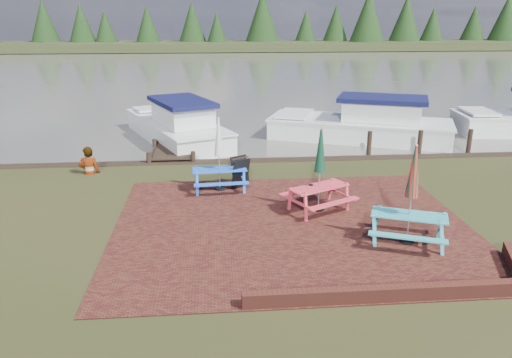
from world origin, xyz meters
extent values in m
plane|color=black|center=(0.00, 0.00, 0.00)|extent=(120.00, 120.00, 0.00)
cube|color=#391312|center=(0.00, 1.00, 0.01)|extent=(9.00, 7.50, 0.02)
cube|color=#4C1E16|center=(1.50, -2.60, 0.15)|extent=(6.00, 0.22, 0.30)
cube|color=#47463D|center=(0.00, 37.00, 0.00)|extent=(120.00, 60.00, 0.02)
cube|color=black|center=(0.00, 66.00, 0.50)|extent=(120.00, 10.00, 1.20)
cube|color=teal|center=(2.56, -0.20, 0.71)|extent=(1.84, 1.26, 0.04)
cube|color=teal|center=(2.32, -0.80, 0.43)|extent=(1.68, 0.86, 0.04)
cube|color=teal|center=(2.80, 0.40, 0.43)|extent=(1.68, 0.86, 0.04)
cube|color=teal|center=(1.87, 0.08, 0.35)|extent=(0.63, 1.41, 0.71)
cube|color=teal|center=(3.25, -0.48, 0.35)|extent=(0.63, 1.41, 0.71)
cylinder|color=black|center=(2.56, -0.20, 0.05)|extent=(0.34, 0.34, 0.10)
cylinder|color=#B2B2B7|center=(2.56, -0.20, 1.19)|extent=(0.03, 0.03, 2.38)
cone|color=red|center=(2.56, -0.20, 1.76)|extent=(0.30, 0.30, 1.19)
cube|color=#CD3441|center=(0.88, 1.99, 0.68)|extent=(1.77, 1.34, 0.04)
cube|color=#CD3441|center=(1.17, 1.44, 0.42)|extent=(1.57, 0.97, 0.04)
cube|color=#CD3441|center=(0.59, 2.55, 0.42)|extent=(1.57, 0.97, 0.04)
cube|color=#CD3441|center=(0.25, 1.66, 0.34)|extent=(0.73, 1.31, 0.68)
cube|color=#CD3441|center=(1.52, 2.33, 0.34)|extent=(0.73, 1.31, 0.68)
cylinder|color=black|center=(0.88, 1.99, 0.05)|extent=(0.33, 0.33, 0.09)
cylinder|color=#B2B2B7|center=(0.88, 1.99, 1.15)|extent=(0.03, 0.03, 2.31)
cone|color=#0D301E|center=(0.88, 1.99, 1.71)|extent=(0.30, 0.30, 1.15)
cube|color=blue|center=(-1.79, 3.89, 0.67)|extent=(1.67, 0.75, 0.04)
cube|color=blue|center=(-1.74, 3.28, 0.41)|extent=(1.64, 0.34, 0.04)
cube|color=blue|center=(-1.83, 4.50, 0.41)|extent=(1.64, 0.34, 0.04)
cube|color=blue|center=(-2.49, 3.84, 0.33)|extent=(0.18, 1.41, 0.67)
cube|color=blue|center=(-1.08, 3.94, 0.33)|extent=(0.18, 1.41, 0.67)
cylinder|color=black|center=(-1.79, 3.89, 0.05)|extent=(0.32, 0.32, 0.09)
cylinder|color=#B2B2B7|center=(-1.79, 3.89, 1.13)|extent=(0.03, 0.03, 2.26)
cone|color=beige|center=(-1.79, 3.89, 1.67)|extent=(0.29, 0.29, 1.13)
cube|color=black|center=(-1.14, 3.95, 0.48)|extent=(0.62, 0.51, 0.95)
cube|color=black|center=(-1.14, 4.27, 0.48)|extent=(0.62, 0.51, 0.95)
cube|color=black|center=(-1.14, 4.11, 0.94)|extent=(0.52, 0.35, 0.03)
cube|color=black|center=(-3.50, 11.50, 0.12)|extent=(1.60, 9.00, 0.06)
cube|color=black|center=(-4.25, 11.50, 0.17)|extent=(0.08, 9.00, 0.08)
cube|color=black|center=(-2.75, 11.50, 0.17)|extent=(0.08, 9.00, 0.08)
cylinder|color=black|center=(-4.30, 7.00, -0.10)|extent=(0.16, 0.16, 1.00)
cylinder|color=black|center=(-2.70, 7.00, -0.10)|extent=(0.16, 0.16, 1.00)
cube|color=silver|center=(-3.56, 11.15, 0.14)|extent=(5.07, 7.58, 1.03)
cube|color=silver|center=(-3.56, 11.15, 0.67)|extent=(5.18, 7.73, 0.08)
cube|color=silver|center=(-3.22, 10.36, 1.16)|extent=(2.81, 3.47, 0.87)
cube|color=black|center=(-3.22, 10.36, 1.66)|extent=(3.16, 3.94, 0.18)
cube|color=silver|center=(-4.63, 13.66, 0.81)|extent=(2.43, 2.01, 0.10)
cube|color=silver|center=(4.50, 10.62, 0.14)|extent=(8.18, 5.34, 1.03)
cube|color=silver|center=(4.50, 10.62, 0.68)|extent=(8.34, 5.45, 0.08)
cube|color=silver|center=(5.36, 10.28, 1.17)|extent=(3.73, 2.99, 0.88)
cube|color=black|center=(5.36, 10.28, 1.67)|extent=(4.24, 3.36, 0.19)
cube|color=silver|center=(1.77, 11.71, 0.81)|extent=(2.13, 2.63, 0.10)
cube|color=silver|center=(10.32, 11.29, 0.84)|extent=(1.46, 2.21, 0.11)
imported|color=gray|center=(-6.15, 5.90, 0.94)|extent=(0.73, 0.53, 1.88)
camera|label=1|loc=(-1.93, -10.59, 5.19)|focal=35.00mm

